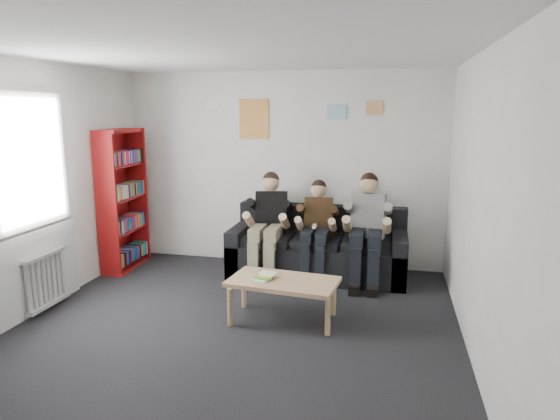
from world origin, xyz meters
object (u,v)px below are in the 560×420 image
coffee_table (283,285)px  person_left (268,226)px  bookshelf (123,200)px  sofa (318,251)px  person_right (367,230)px  person_middle (316,230)px

coffee_table → person_left: bearing=110.1°
bookshelf → sofa: bearing=1.9°
sofa → person_left: 0.77m
sofa → person_right: bearing=-18.0°
person_left → person_middle: person_left is taller
person_right → person_middle: bearing=-173.4°
person_left → person_middle: bearing=-8.5°
sofa → bookshelf: bookshelf is taller
person_left → person_right: (1.28, -0.00, 0.01)m
person_left → coffee_table: bearing=-78.8°
person_left → person_middle: 0.64m
sofa → coffee_table: 1.58m
coffee_table → person_left: size_ratio=0.81×
coffee_table → person_left: (-0.50, 1.37, 0.29)m
sofa → bookshelf: (-2.67, -0.28, 0.64)m
coffee_table → person_left: person_left is taller
person_left → person_right: 1.28m
sofa → person_left: bearing=-162.1°
sofa → bookshelf: size_ratio=1.20×
bookshelf → coffee_table: size_ratio=1.73×
sofa → person_middle: 0.39m
person_middle → person_right: person_right is taller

